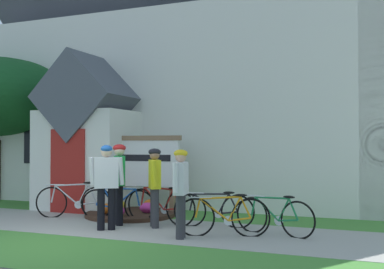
{
  "coord_description": "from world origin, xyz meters",
  "views": [
    {
      "loc": [
        5.5,
        -6.73,
        1.71
      ],
      "look_at": [
        1.1,
        4.18,
        1.96
      ],
      "focal_mm": 44.54,
      "sensor_mm": 36.0,
      "label": 1
    }
  ],
  "objects": [
    {
      "name": "church_sign",
      "position": [
        -0.1,
        3.8,
        1.25
      ],
      "size": [
        2.09,
        0.23,
        1.93
      ],
      "color": "#7F6047",
      "rests_on": "ground"
    },
    {
      "name": "bicycle_blue",
      "position": [
        -0.09,
        2.62,
        0.37
      ],
      "size": [
        1.71,
        0.36,
        0.79
      ],
      "color": "black",
      "rests_on": "ground"
    },
    {
      "name": "church_building",
      "position": [
        1.02,
        9.34,
        4.92
      ],
      "size": [
        14.46,
        11.57,
        13.37
      ],
      "color": "silver",
      "rests_on": "ground"
    },
    {
      "name": "sidewalk_slab",
      "position": [
        0.69,
        1.94,
        0.01
      ],
      "size": [
        32.0,
        2.51,
        0.01
      ],
      "primitive_type": "cube",
      "color": "#99968E",
      "rests_on": "ground"
    },
    {
      "name": "bicycle_white",
      "position": [
        0.99,
        2.61,
        0.39
      ],
      "size": [
        1.79,
        0.37,
        0.82
      ],
      "color": "black",
      "rests_on": "ground"
    },
    {
      "name": "bicycle_red",
      "position": [
        3.57,
        2.2,
        0.36
      ],
      "size": [
        1.62,
        0.55,
        0.79
      ],
      "color": "black",
      "rests_on": "ground"
    },
    {
      "name": "bicycle_orange",
      "position": [
        -1.25,
        2.6,
        0.39
      ],
      "size": [
        1.66,
        0.72,
        0.86
      ],
      "color": "black",
      "rests_on": "ground"
    },
    {
      "name": "bicycle_black",
      "position": [
        2.72,
        1.72,
        0.38
      ],
      "size": [
        1.68,
        0.57,
        0.81
      ],
      "color": "black",
      "rests_on": "ground"
    },
    {
      "name": "flower_bed",
      "position": [
        -0.11,
        3.23,
        0.09
      ],
      "size": [
        2.13,
        2.13,
        0.34
      ],
      "color": "#382319",
      "rests_on": "ground"
    },
    {
      "name": "cyclist_in_yellow_jersey",
      "position": [
        0.36,
        1.44,
        1.0
      ],
      "size": [
        0.62,
        0.42,
        1.7
      ],
      "color": "black",
      "rests_on": "ground"
    },
    {
      "name": "grass_verge",
      "position": [
        0.69,
        -0.43,
        0.0
      ],
      "size": [
        32.0,
        2.23,
        0.01
      ],
      "primitive_type": "cube",
      "color": "#427F33",
      "rests_on": "ground"
    },
    {
      "name": "ground",
      "position": [
        0.0,
        4.0,
        0.0
      ],
      "size": [
        140.0,
        140.0,
        0.0
      ],
      "primitive_type": "plane",
      "color": "#3D3D3F"
    },
    {
      "name": "cyclist_in_red_jersey",
      "position": [
        0.3,
        2.03,
        1.01
      ],
      "size": [
        0.44,
        0.68,
        1.72
      ],
      "color": "black",
      "rests_on": "ground"
    },
    {
      "name": "church_lawn",
      "position": [
        0.69,
        3.97,
        0.0
      ],
      "size": [
        24.0,
        1.54,
        0.01
      ],
      "primitive_type": "cube",
      "color": "#427F33",
      "rests_on": "ground"
    },
    {
      "name": "cyclist_in_white_jersey",
      "position": [
        1.1,
        2.1,
        0.95
      ],
      "size": [
        0.42,
        0.72,
        1.63
      ],
      "color": "#2D2D33",
      "rests_on": "ground"
    },
    {
      "name": "cyclist_in_green_jersey",
      "position": [
        2.07,
        1.22,
        0.94
      ],
      "size": [
        0.3,
        0.68,
        1.62
      ],
      "color": "#2D2D33",
      "rests_on": "ground"
    },
    {
      "name": "bicycle_green",
      "position": [
        2.22,
        2.6,
        0.36
      ],
      "size": [
        1.69,
        0.32,
        0.76
      ],
      "color": "black",
      "rests_on": "ground"
    }
  ]
}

